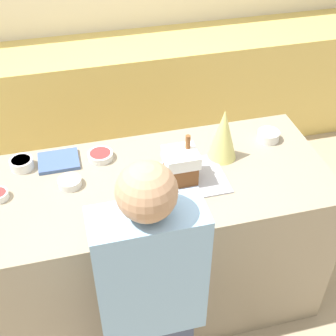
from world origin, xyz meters
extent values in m
plane|color=tan|center=(0.00, 0.00, 0.00)|extent=(12.00, 12.00, 0.00)
cube|color=#DBBC60|center=(0.00, 1.62, 0.46)|extent=(6.00, 0.60, 0.92)
cube|color=gray|center=(0.00, 0.00, 0.47)|extent=(1.77, 0.78, 0.95)
cube|color=#9E9EA8|center=(0.11, -0.04, 0.95)|extent=(0.45, 0.31, 0.01)
cube|color=brown|center=(0.11, -0.04, 1.01)|extent=(0.14, 0.14, 0.10)
cube|color=white|center=(0.11, -0.04, 1.09)|extent=(0.16, 0.15, 0.07)
cylinder|color=brown|center=(0.15, -0.01, 1.16)|extent=(0.02, 0.02, 0.07)
cone|color=#DBD675|center=(0.37, 0.09, 1.09)|extent=(0.15, 0.15, 0.29)
cylinder|color=silver|center=(-0.25, 0.24, 0.97)|extent=(0.13, 0.13, 0.04)
cylinder|color=red|center=(-0.25, 0.24, 0.98)|extent=(0.11, 0.11, 0.01)
cylinder|color=silver|center=(-0.43, 0.06, 0.97)|extent=(0.11, 0.11, 0.04)
cylinder|color=red|center=(-0.43, 0.06, 0.98)|extent=(0.09, 0.09, 0.01)
cylinder|color=silver|center=(0.67, 0.18, 0.98)|extent=(0.12, 0.12, 0.05)
cylinder|color=red|center=(0.67, 0.18, 1.00)|extent=(0.10, 0.10, 0.01)
cylinder|color=white|center=(-0.65, 0.26, 0.98)|extent=(0.12, 0.12, 0.05)
cylinder|color=red|center=(-0.65, 0.26, 0.99)|extent=(0.10, 0.10, 0.01)
cube|color=#3F598C|center=(-0.47, 0.26, 0.96)|extent=(0.21, 0.17, 0.02)
cube|color=#8CB7E0|center=(-0.18, -0.64, 1.06)|extent=(0.41, 0.19, 0.60)
sphere|color=tan|center=(-0.18, -0.64, 1.47)|extent=(0.21, 0.21, 0.21)
cylinder|color=tan|center=(-0.18, -0.44, 1.20)|extent=(0.07, 0.41, 0.07)
camera|label=1|loc=(-0.38, -1.73, 2.48)|focal=50.00mm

